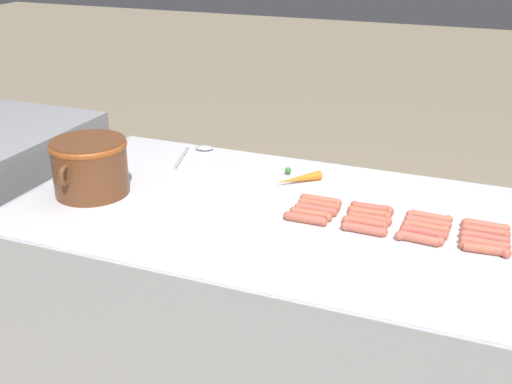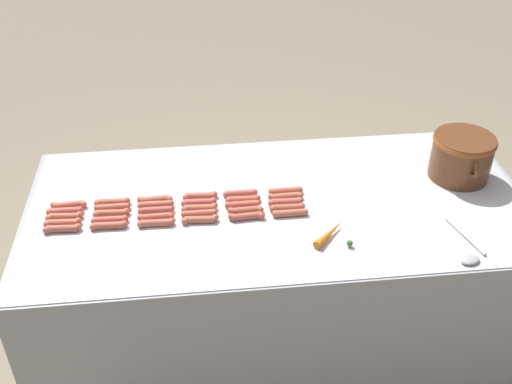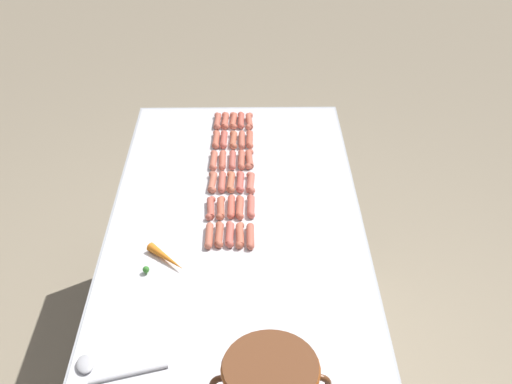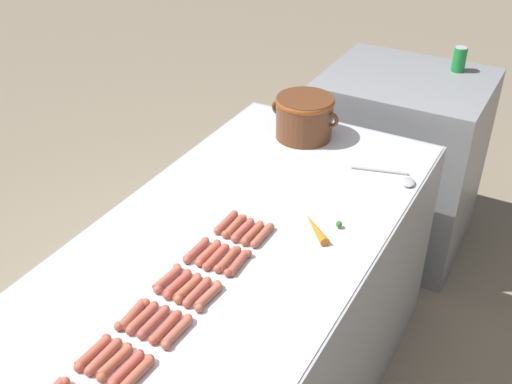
{
  "view_description": "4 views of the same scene",
  "coord_description": "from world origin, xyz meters",
  "views": [
    {
      "loc": [
        -1.69,
        -0.46,
        1.76
      ],
      "look_at": [
        -0.05,
        0.2,
        0.99
      ],
      "focal_mm": 44.58,
      "sensor_mm": 36.0,
      "label": 1
    },
    {
      "loc": [
        1.9,
        -0.3,
        2.32
      ],
      "look_at": [
        -0.0,
        -0.09,
        0.97
      ],
      "focal_mm": 43.12,
      "sensor_mm": 36.0,
      "label": 2
    },
    {
      "loc": [
        -0.05,
        1.85,
        2.38
      ],
      "look_at": [
        -0.07,
        -0.08,
        1.04
      ],
      "focal_mm": 46.36,
      "sensor_mm": 36.0,
      "label": 3
    },
    {
      "loc": [
        0.87,
        -1.42,
        2.17
      ],
      "look_at": [
        -0.05,
        0.25,
        0.93
      ],
      "focal_mm": 43.38,
      "sensor_mm": 36.0,
      "label": 4
    }
  ],
  "objects": [
    {
      "name": "hot_dog_21",
      "position": [
        0.06,
        -0.31,
        0.93
      ],
      "size": [
        0.03,
        0.14,
        0.03
      ],
      "color": "#C45F50",
      "rests_on": "griddle_counter"
    },
    {
      "name": "hot_dog_28",
      "position": [
        0.09,
        -0.13,
        0.93
      ],
      "size": [
        0.03,
        0.14,
        0.03
      ],
      "color": "#C05A49",
      "rests_on": "griddle_counter"
    },
    {
      "name": "hot_dog_9",
      "position": [
        -0.01,
        -0.31,
        0.93
      ],
      "size": [
        0.03,
        0.14,
        0.03
      ],
      "color": "#CC594D",
      "rests_on": "griddle_counter"
    },
    {
      "name": "hot_dog_29",
      "position": [
        0.09,
        0.03,
        0.93
      ],
      "size": [
        0.03,
        0.14,
        0.03
      ],
      "color": "#C0644D",
      "rests_on": "griddle_counter"
    },
    {
      "name": "hot_dog_5",
      "position": [
        -0.05,
        0.04,
        0.93
      ],
      "size": [
        0.03,
        0.14,
        0.03
      ],
      "color": "#C15E4B",
      "rests_on": "griddle_counter"
    },
    {
      "name": "hot_dog_12",
      "position": [
        0.02,
        -0.81,
        0.93
      ],
      "size": [
        0.04,
        0.14,
        0.03
      ],
      "color": "#CB644C",
      "rests_on": "griddle_counter"
    },
    {
      "name": "hot_dog_15",
      "position": [
        0.02,
        -0.31,
        0.93
      ],
      "size": [
        0.03,
        0.14,
        0.03
      ],
      "color": "#C26648",
      "rests_on": "griddle_counter"
    },
    {
      "name": "hot_dog_0",
      "position": [
        -0.05,
        -0.8,
        0.93
      ],
      "size": [
        0.03,
        0.14,
        0.03
      ],
      "color": "#C9634C",
      "rests_on": "griddle_counter"
    },
    {
      "name": "hot_dog_7",
      "position": [
        -0.02,
        -0.63,
        0.93
      ],
      "size": [
        0.03,
        0.14,
        0.03
      ],
      "color": "#C6634F",
      "rests_on": "griddle_counter"
    },
    {
      "name": "hot_dog_6",
      "position": [
        -0.01,
        -0.81,
        0.93
      ],
      "size": [
        0.03,
        0.14,
        0.03
      ],
      "color": "#C65A4B",
      "rests_on": "griddle_counter"
    },
    {
      "name": "hot_dog_22",
      "position": [
        0.06,
        -0.13,
        0.93
      ],
      "size": [
        0.03,
        0.14,
        0.03
      ],
      "color": "#C06148",
      "rests_on": "griddle_counter"
    },
    {
      "name": "hot_dog_14",
      "position": [
        0.02,
        -0.47,
        0.93
      ],
      "size": [
        0.03,
        0.14,
        0.03
      ],
      "color": "#C05A4D",
      "rests_on": "griddle_counter"
    },
    {
      "name": "carrot",
      "position": [
        0.23,
        0.15,
        0.93
      ],
      "size": [
        0.14,
        0.14,
        0.03
      ],
      "color": "orange",
      "rests_on": "griddle_counter"
    },
    {
      "name": "hot_dog_11",
      "position": [
        -0.02,
        0.03,
        0.93
      ],
      "size": [
        0.03,
        0.14,
        0.03
      ],
      "color": "#C5634A",
      "rests_on": "griddle_counter"
    },
    {
      "name": "hot_dog_27",
      "position": [
        0.09,
        -0.31,
        0.93
      ],
      "size": [
        0.03,
        0.14,
        0.03
      ],
      "color": "#C2664F",
      "rests_on": "griddle_counter"
    },
    {
      "name": "hot_dog_20",
      "position": [
        0.06,
        -0.47,
        0.93
      ],
      "size": [
        0.03,
        0.14,
        0.03
      ],
      "color": "#C55E49",
      "rests_on": "griddle_counter"
    },
    {
      "name": "hot_dog_8",
      "position": [
        -0.02,
        -0.47,
        0.93
      ],
      "size": [
        0.03,
        0.14,
        0.03
      ],
      "color": "#C2604B",
      "rests_on": "griddle_counter"
    },
    {
      "name": "hot_dog_19",
      "position": [
        0.06,
        -0.64,
        0.93
      ],
      "size": [
        0.03,
        0.14,
        0.03
      ],
      "color": "#C85A4D",
      "rests_on": "griddle_counter"
    },
    {
      "name": "hot_dog_1",
      "position": [
        -0.05,
        -0.64,
        0.93
      ],
      "size": [
        0.03,
        0.14,
        0.03
      ],
      "color": "#C96049",
      "rests_on": "griddle_counter"
    },
    {
      "name": "serving_spoon",
      "position": [
        0.37,
        0.61,
        0.93
      ],
      "size": [
        0.27,
        0.11,
        0.02
      ],
      "color": "#B7B7BC",
      "rests_on": "griddle_counter"
    },
    {
      "name": "hot_dog_16",
      "position": [
        0.02,
        -0.14,
        0.93
      ],
      "size": [
        0.03,
        0.14,
        0.03
      ],
      "color": "#CD5C4A",
      "rests_on": "griddle_counter"
    },
    {
      "name": "hot_dog_2",
      "position": [
        -0.05,
        -0.47,
        0.93
      ],
      "size": [
        0.04,
        0.14,
        0.03
      ],
      "color": "#C3604B",
      "rests_on": "griddle_counter"
    },
    {
      "name": "hot_dog_3",
      "position": [
        -0.06,
        -0.3,
        0.93
      ],
      "size": [
        0.04,
        0.14,
        0.03
      ],
      "color": "#C46351",
      "rests_on": "griddle_counter"
    },
    {
      "name": "griddle_counter",
      "position": [
        0.0,
        0.0,
        0.46
      ],
      "size": [
        0.93,
        1.94,
        0.92
      ],
      "color": "#ADAFB5",
      "rests_on": "ground_plane"
    },
    {
      "name": "hot_dog_17",
      "position": [
        0.02,
        0.02,
        0.93
      ],
      "size": [
        0.03,
        0.14,
        0.03
      ],
      "color": "#CC5D50",
      "rests_on": "griddle_counter"
    },
    {
      "name": "hot_dog_24",
      "position": [
        0.09,
        -0.8,
        0.93
      ],
      "size": [
        0.03,
        0.14,
        0.03
      ],
      "color": "#C7624E",
      "rests_on": "griddle_counter"
    },
    {
      "name": "hot_dog_18",
      "position": [
        0.06,
        -0.81,
        0.93
      ],
      "size": [
        0.03,
        0.14,
        0.03
      ],
      "color": "#CC644E",
      "rests_on": "griddle_counter"
    },
    {
      "name": "hot_dog_13",
      "position": [
        0.02,
        -0.63,
        0.93
      ],
      "size": [
        0.03,
        0.14,
        0.03
      ],
      "color": "#C06347",
      "rests_on": "griddle_counter"
    },
    {
      "name": "hot_dog_4",
      "position": [
        -0.06,
        -0.14,
        0.93
      ],
      "size": [
        0.03,
        0.14,
        0.03
      ],
      "color": "#C65E50",
      "rests_on": "griddle_counter"
    },
    {
      "name": "hot_dog_23",
      "position": [
        0.06,
        0.03,
        0.93
      ],
      "size": [
        0.03,
        0.14,
        0.03
      ],
      "color": "#C06048",
      "rests_on": "griddle_counter"
    },
    {
      "name": "hot_dog_25",
      "position": [
        0.09,
        -0.64,
        0.93
      ],
      "size": [
        0.03,
        0.14,
        0.03
      ],
      "color": "#CA614A",
      "rests_on": "griddle_counter"
    },
    {
      "name": "hot_dog_10",
      "position": [
        -0.01,
        -0.14,
        0.93
      ],
      "size": [
        0.03,
        0.14,
        0.03
      ],
      "color": "#C9604A",
      "rests_on": "griddle_counter"
    },
    {
      "name": "hot_dog_26",
      "position": [
        0.1,
        -0.47,
        0.93
      ],
      "size": [
        0.03,
        0.14,
        0.03
      ],
      "color": "#CA644F",
      "rests_on": "griddle_counter"
    }
  ]
}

